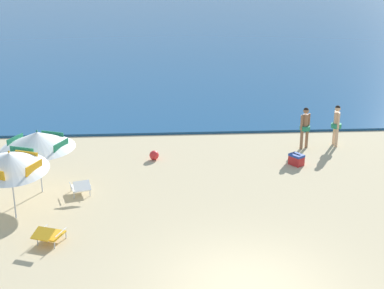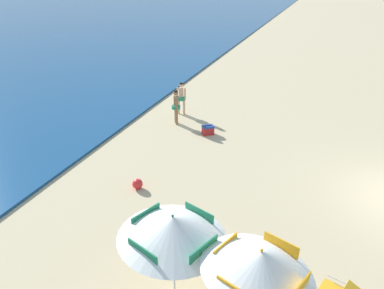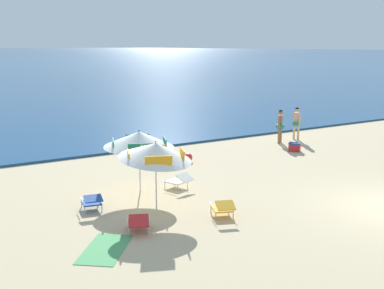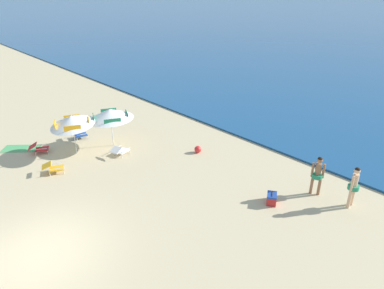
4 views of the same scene
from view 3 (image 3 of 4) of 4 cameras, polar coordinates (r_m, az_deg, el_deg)
name	(u,v)px [view 3 (image 3 of 4)]	position (r m, az deg, el deg)	size (l,w,h in m)	color
beach_umbrella_striped_main	(156,151)	(13.97, -4.22, -0.77)	(2.63, 2.66, 2.10)	silver
beach_umbrella_striped_second	(139,139)	(15.73, -6.12, 0.59)	(2.29, 2.31, 2.04)	silver
lounge_chair_under_umbrella	(223,208)	(13.67, 3.62, -7.29)	(0.81, 1.00, 0.50)	gold
lounge_chair_beside_umbrella	(139,222)	(12.66, -6.18, -8.92)	(0.85, 1.02, 0.52)	red
lounge_chair_facing_sea	(179,180)	(16.35, -1.50, -4.14)	(0.77, 1.00, 0.52)	white
lounge_chair_spare_folded	(92,201)	(14.46, -11.48, -6.44)	(0.69, 0.94, 0.49)	#1E4799
person_standing_near_shore	(280,124)	(24.08, 10.16, 2.37)	(0.43, 0.40, 1.63)	#8C6042
person_standing_beside	(297,121)	(25.13, 12.00, 2.67)	(0.40, 0.49, 1.63)	#D8A87F
cooler_box	(295,147)	(22.43, 11.77, -0.28)	(0.57, 0.61, 0.43)	red
beach_ball	(188,157)	(20.04, -0.44, -1.51)	(0.35, 0.35, 0.35)	red
beach_towel	(105,249)	(11.89, -10.01, -11.80)	(0.90, 1.80, 0.01)	#4C9E5B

